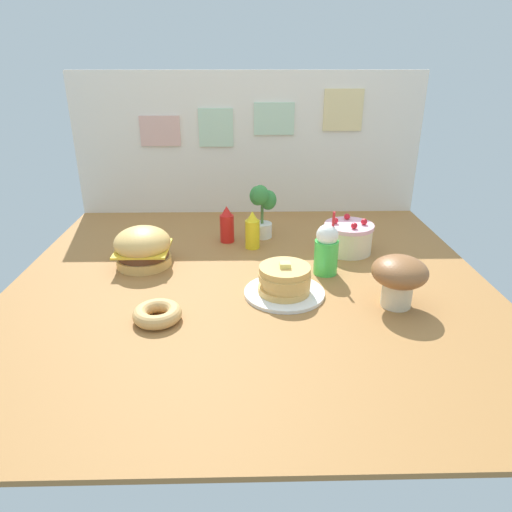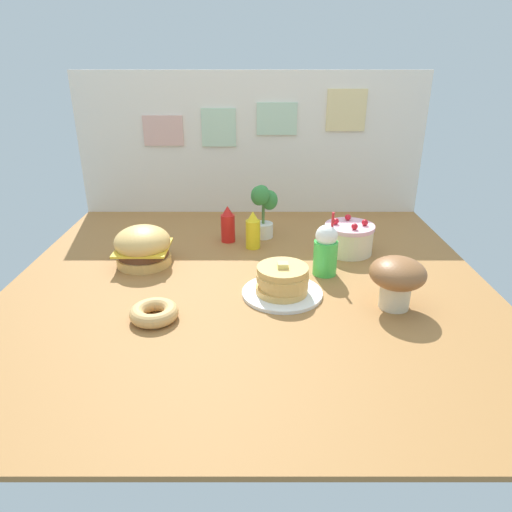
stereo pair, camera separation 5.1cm
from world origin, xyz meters
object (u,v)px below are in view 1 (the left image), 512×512
Objects in this scene: pancake_stack at (285,283)px; potted_plant at (262,209)px; ketchup_bottle at (227,225)px; burger at (143,248)px; mustard_bottle at (252,231)px; cream_soda_cup at (326,250)px; mushroom_stool at (399,276)px; layer_cake at (348,238)px; donut_pink_glaze at (157,313)px.

potted_plant is (-0.07, 0.72, 0.11)m from pancake_stack.
pancake_stack is at bearing -67.08° from ketchup_bottle.
burger is at bearing 154.07° from pancake_stack.
cream_soda_cup is (0.35, -0.34, 0.03)m from mustard_bottle.
mushroom_stool is at bearing -20.99° from burger.
potted_plant is (-0.46, 0.24, 0.09)m from layer_cake.
cream_soda_cup is 0.41m from mushroom_stool.
layer_cake is at bearing 51.96° from pancake_stack.
cream_soda_cup is (0.49, -0.43, 0.03)m from ketchup_bottle.
mushroom_stool is at bearing -82.03° from layer_cake.
mustard_bottle is at bearing -109.13° from potted_plant.
ketchup_bottle is at bearing 138.62° from cream_soda_cup.
ketchup_bottle is at bearing 37.91° from burger.
cream_soda_cup is at bearing 127.17° from mushroom_stool.
ketchup_bottle is at bearing 73.92° from donut_pink_glaze.
ketchup_bottle is at bearing 134.23° from mushroom_stool.
cream_soda_cup is (0.90, -0.11, 0.03)m from burger.
mushroom_stool is (0.46, -0.11, 0.08)m from pancake_stack.
mustard_bottle reaches higher than burger.
potted_plant is (0.06, 0.17, 0.07)m from mustard_bottle.
potted_plant reaches higher than burger.
burger is at bearing -147.48° from potted_plant.
pancake_stack is 0.74m from potted_plant.
pancake_stack is 1.70× the size of ketchup_bottle.
burger reaches higher than layer_cake.
pancake_stack is at bearing -25.93° from burger.
mushroom_stool is at bearing -13.06° from pancake_stack.
mustard_bottle is at bearing -34.43° from ketchup_bottle.
mushroom_stool is (0.08, -0.59, 0.06)m from layer_cake.
pancake_stack is at bearing 166.94° from mushroom_stool.
donut_pink_glaze is at bearing -115.76° from potted_plant.
mustard_bottle reaches higher than pancake_stack.
cream_soda_cup is at bearing 29.94° from donut_pink_glaze.
ketchup_bottle is 0.91× the size of mushroom_stool.
ketchup_bottle is (-0.28, 0.65, 0.04)m from pancake_stack.
mustard_bottle is 0.91× the size of mushroom_stool.
mustard_bottle is 0.86m from donut_pink_glaze.
mushroom_stool is (0.99, 0.10, 0.11)m from donut_pink_glaze.
burger reaches higher than donut_pink_glaze.
pancake_stack is 0.71m from ketchup_bottle.
burger is 0.88× the size of cream_soda_cup.
donut_pink_glaze is (-0.25, -0.86, -0.07)m from ketchup_bottle.
ketchup_bottle is at bearing 165.83° from layer_cake.
mustard_bottle is at bearing 21.81° from burger.
cream_soda_cup reaches higher than donut_pink_glaze.
cream_soda_cup is at bearing -121.43° from layer_cake.
layer_cake is 1.13× the size of mushroom_stool.
cream_soda_cup reaches higher than layer_cake.
pancake_stack is 0.48m from mushroom_stool.
burger is 0.91m from cream_soda_cup.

